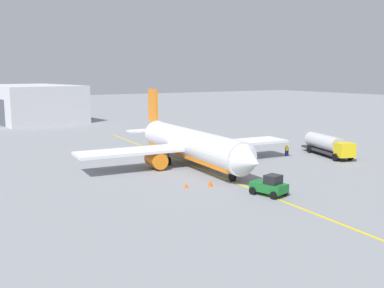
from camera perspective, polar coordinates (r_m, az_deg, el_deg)
ground_plane at (r=61.46m, az=0.00°, el=-2.76°), size 400.00×400.00×0.00m
airplane at (r=61.35m, az=-0.20°, el=-0.12°), size 32.15×31.21×9.97m
fuel_tanker at (r=71.49m, az=16.80°, el=-0.07°), size 11.33×5.36×3.15m
pushback_tug at (r=47.32m, az=9.82°, el=-5.23°), size 3.98×3.07×2.20m
refueling_worker at (r=69.91m, az=11.91°, el=-0.84°), size 0.42×0.56×1.71m
safety_cone_nose at (r=49.76m, az=-0.75°, el=-5.25°), size 0.50×0.50×0.56m
safety_cone_wingtip at (r=50.43m, az=2.34°, el=-4.99°), size 0.62×0.62×0.69m
distant_hangar at (r=126.42m, az=-19.84°, el=4.90°), size 32.90×23.51×9.36m
taxi_line_marking at (r=61.46m, az=0.00°, el=-2.76°), size 70.44×5.22×0.01m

